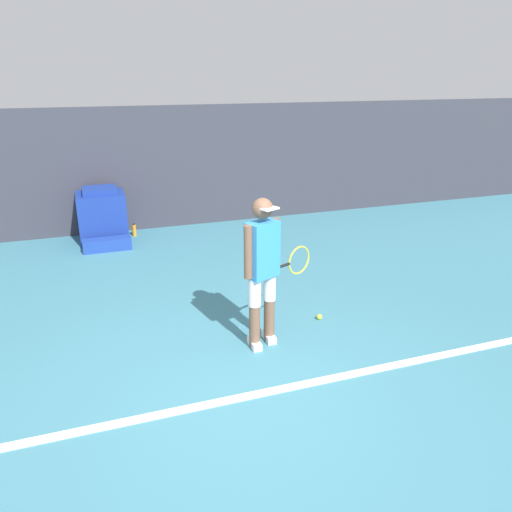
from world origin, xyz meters
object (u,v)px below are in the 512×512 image
object	(u,v)px
covered_chair	(102,215)
equipment_bag	(107,244)
water_bottle	(134,230)
tennis_player	(263,266)
tennis_ball	(319,317)

from	to	relation	value
covered_chair	equipment_bag	size ratio (longest dim) A/B	1.21
covered_chair	water_bottle	world-z (taller)	covered_chair
covered_chair	water_bottle	bearing A→B (deg)	5.55
tennis_player	covered_chair	size ratio (longest dim) A/B	1.74
tennis_player	equipment_bag	size ratio (longest dim) A/B	2.10
tennis_player	water_bottle	xyz separation A→B (m)	(-0.93, 4.45, -0.82)
water_bottle	tennis_player	bearing A→B (deg)	-78.20
water_bottle	tennis_ball	bearing A→B (deg)	-66.74
tennis_player	covered_chair	distance (m)	4.66
tennis_ball	equipment_bag	xyz separation A→B (m)	(-2.31, 3.49, 0.07)
water_bottle	equipment_bag	bearing A→B (deg)	-128.48
tennis_ball	covered_chair	xyz separation A→B (m)	(-2.32, 4.09, 0.42)
tennis_player	water_bottle	world-z (taller)	tennis_player
tennis_ball	tennis_player	bearing A→B (deg)	-160.31
covered_chair	water_bottle	xyz separation A→B (m)	(0.54, 0.05, -0.35)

